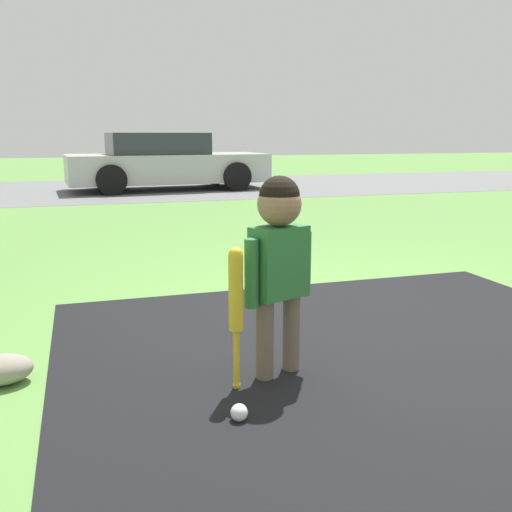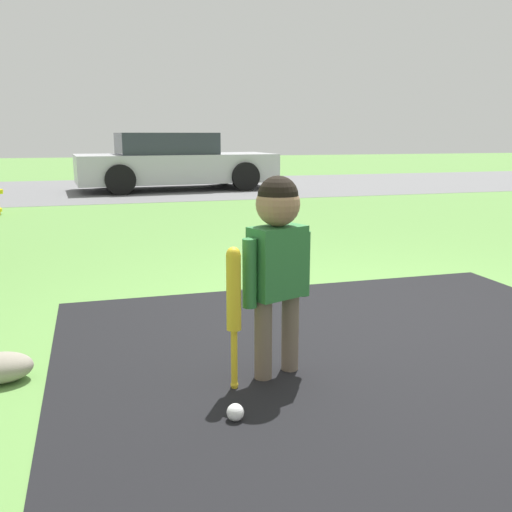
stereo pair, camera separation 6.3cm
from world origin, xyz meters
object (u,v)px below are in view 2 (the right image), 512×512
Objects in this scene: child at (278,249)px; parked_car at (174,163)px; baseball_bat at (234,298)px; sports_ball at (235,412)px.

child is 10.64m from parked_car.
baseball_bat is at bearing -100.31° from parked_car.
parked_car is at bearing 83.49° from baseball_bat.
child is 0.85m from sports_ball.
sports_ball is 0.02× the size of parked_car.
baseball_bat is at bearing -178.82° from child.
baseball_bat is 0.16× the size of parked_car.
baseball_bat is 9.21× the size of sports_ball.
baseball_bat is 10.78m from parked_car.
baseball_bat reaches higher than sports_ball.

